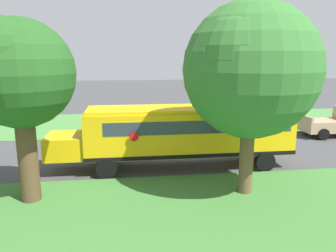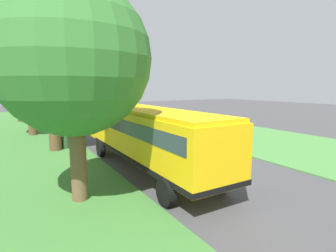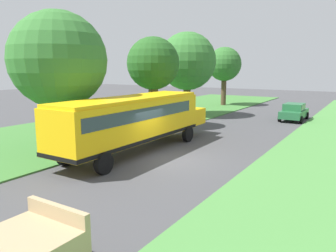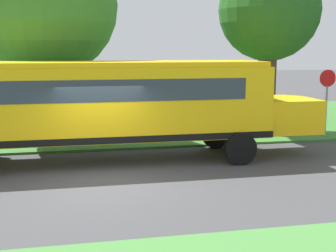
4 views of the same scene
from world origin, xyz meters
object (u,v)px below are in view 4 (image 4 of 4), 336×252
at_px(school_bus, 109,101).
at_px(oak_tree_roadside_mid, 270,8).
at_px(trash_bin, 278,126).
at_px(oak_tree_beside_bus, 49,2).
at_px(stop_sign, 327,95).

distance_m(school_bus, oak_tree_roadside_mid, 8.41).
relative_size(oak_tree_roadside_mid, trash_bin, 7.92).
bearing_deg(oak_tree_beside_bus, oak_tree_roadside_mid, 87.71).
relative_size(oak_tree_beside_bus, trash_bin, 8.75).
bearing_deg(trash_bin, school_bus, -68.47).
bearing_deg(stop_sign, school_bus, -76.34).
xyz_separation_m(oak_tree_roadside_mid, stop_sign, (1.44, 1.89, -3.43)).
bearing_deg(oak_tree_beside_bus, stop_sign, 80.44).
relative_size(school_bus, oak_tree_beside_bus, 1.58).
xyz_separation_m(school_bus, stop_sign, (-2.13, 8.77, -0.19)).
bearing_deg(school_bus, oak_tree_beside_bus, -154.84).
relative_size(stop_sign, trash_bin, 3.04).
height_order(oak_tree_beside_bus, trash_bin, oak_tree_beside_bus).
bearing_deg(oak_tree_roadside_mid, school_bus, -62.59).
height_order(oak_tree_roadside_mid, trash_bin, oak_tree_roadside_mid).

